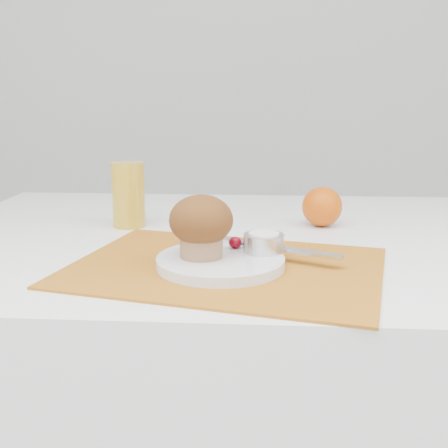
# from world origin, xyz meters

# --- Properties ---
(table) EXTENTS (1.20, 0.80, 0.75)m
(table) POSITION_xyz_m (0.00, 0.05, 0.38)
(table) COLOR white
(table) RESTS_ON ground
(placemat) EXTENTS (0.51, 0.42, 0.00)m
(placemat) POSITION_xyz_m (-0.04, -0.15, 0.75)
(placemat) COLOR #A96117
(placemat) RESTS_ON table
(plate) EXTENTS (0.20, 0.20, 0.02)m
(plate) POSITION_xyz_m (-0.04, -0.15, 0.76)
(plate) COLOR silver
(plate) RESTS_ON placemat
(ramekin) EXTENTS (0.07, 0.07, 0.03)m
(ramekin) POSITION_xyz_m (0.02, -0.12, 0.78)
(ramekin) COLOR silver
(ramekin) RESTS_ON plate
(cream) EXTENTS (0.06, 0.06, 0.01)m
(cream) POSITION_xyz_m (0.02, -0.12, 0.80)
(cream) COLOR white
(cream) RESTS_ON ramekin
(raspberry_near) EXTENTS (0.02, 0.02, 0.02)m
(raspberry_near) POSITION_xyz_m (-0.02, -0.10, 0.78)
(raspberry_near) COLOR #50020A
(raspberry_near) RESTS_ON plate
(raspberry_far) EXTENTS (0.02, 0.02, 0.02)m
(raspberry_far) POSITION_xyz_m (0.01, -0.13, 0.78)
(raspberry_far) COLOR #5D0215
(raspberry_far) RESTS_ON plate
(butter_knife) EXTENTS (0.19, 0.11, 0.01)m
(butter_knife) POSITION_xyz_m (0.04, -0.11, 0.77)
(butter_knife) COLOR silver
(butter_knife) RESTS_ON plate
(orange) EXTENTS (0.08, 0.08, 0.08)m
(orange) POSITION_xyz_m (0.13, 0.13, 0.79)
(orange) COLOR #CC5007
(orange) RESTS_ON table
(juice_glass) EXTENTS (0.07, 0.07, 0.13)m
(juice_glass) POSITION_xyz_m (-0.24, 0.10, 0.81)
(juice_glass) COLOR gold
(juice_glass) RESTS_ON table
(muffin) EXTENTS (0.09, 0.09, 0.09)m
(muffin) POSITION_xyz_m (-0.07, -0.15, 0.82)
(muffin) COLOR #A3744F
(muffin) RESTS_ON plate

